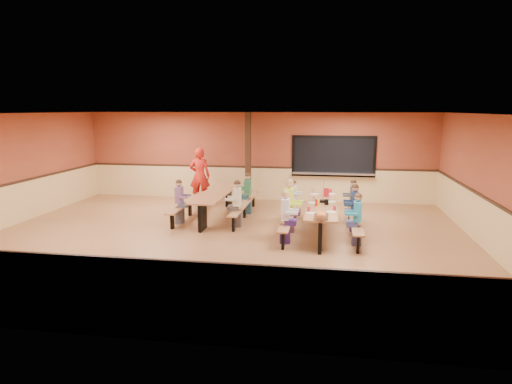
# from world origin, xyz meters

# --- Properties ---
(ground) EXTENTS (12.00, 12.00, 0.00)m
(ground) POSITION_xyz_m (0.00, 0.00, 0.00)
(ground) COLOR brown
(ground) RESTS_ON ground
(room_envelope) EXTENTS (12.04, 10.04, 3.02)m
(room_envelope) POSITION_xyz_m (0.00, 0.00, 0.69)
(room_envelope) COLOR brown
(room_envelope) RESTS_ON ground
(kitchen_pass_through) EXTENTS (2.78, 0.28, 1.38)m
(kitchen_pass_through) POSITION_xyz_m (2.60, 4.96, 1.49)
(kitchen_pass_through) COLOR black
(kitchen_pass_through) RESTS_ON ground
(structural_post) EXTENTS (0.18, 0.18, 3.00)m
(structural_post) POSITION_xyz_m (-0.20, 4.40, 1.50)
(structural_post) COLOR black
(structural_post) RESTS_ON ground
(cafeteria_table_main) EXTENTS (1.91, 3.70, 0.74)m
(cafeteria_table_main) POSITION_xyz_m (2.32, 0.96, 0.53)
(cafeteria_table_main) COLOR #9F663F
(cafeteria_table_main) RESTS_ON ground
(cafeteria_table_second) EXTENTS (1.91, 3.70, 0.74)m
(cafeteria_table_second) POSITION_xyz_m (-0.75, 2.25, 0.53)
(cafeteria_table_second) COLOR #9F663F
(cafeteria_table_second) RESTS_ON ground
(seated_child_white_left) EXTENTS (0.39, 0.32, 1.26)m
(seated_child_white_left) POSITION_xyz_m (1.49, -0.13, 0.63)
(seated_child_white_left) COLOR silver
(seated_child_white_left) RESTS_ON ground
(seated_adult_yellow) EXTENTS (0.44, 0.36, 1.35)m
(seated_adult_yellow) POSITION_xyz_m (1.49, 0.88, 0.67)
(seated_adult_yellow) COLOR #DAFC38
(seated_adult_yellow) RESTS_ON ground
(seated_child_grey_left) EXTENTS (0.33, 0.27, 1.12)m
(seated_child_grey_left) POSITION_xyz_m (1.49, 2.21, 0.56)
(seated_child_grey_left) COLOR silver
(seated_child_grey_left) RESTS_ON ground
(seated_child_teal_right) EXTENTS (0.37, 0.30, 1.21)m
(seated_child_teal_right) POSITION_xyz_m (3.14, -0.02, 0.61)
(seated_child_teal_right) COLOR teal
(seated_child_teal_right) RESTS_ON ground
(seated_child_navy_right) EXTENTS (0.37, 0.30, 1.21)m
(seated_child_navy_right) POSITION_xyz_m (3.14, 1.23, 0.61)
(seated_child_navy_right) COLOR navy
(seated_child_navy_right) RESTS_ON ground
(seated_child_char_right) EXTENTS (0.36, 0.29, 1.18)m
(seated_child_char_right) POSITION_xyz_m (3.14, 2.23, 0.59)
(seated_child_char_right) COLOR #45484E
(seated_child_char_right) RESTS_ON ground
(seated_child_purple_sec) EXTENTS (0.36, 0.30, 1.19)m
(seated_child_purple_sec) POSITION_xyz_m (-1.57, 1.32, 0.60)
(seated_child_purple_sec) COLOR #754F7B
(seated_child_purple_sec) RESTS_ON ground
(seated_child_green_sec) EXTENTS (0.37, 0.30, 1.22)m
(seated_child_green_sec) POSITION_xyz_m (0.08, 2.75, 0.61)
(seated_child_green_sec) COLOR #2E6C44
(seated_child_green_sec) RESTS_ON ground
(seated_child_tan_sec) EXTENTS (0.38, 0.31, 1.23)m
(seated_child_tan_sec) POSITION_xyz_m (0.08, 1.19, 0.62)
(seated_child_tan_sec) COLOR beige
(seated_child_tan_sec) RESTS_ON ground
(standing_woman) EXTENTS (0.73, 0.52, 1.86)m
(standing_woman) POSITION_xyz_m (-1.74, 3.93, 0.93)
(standing_woman) COLOR red
(standing_woman) RESTS_ON ground
(punch_pitcher) EXTENTS (0.16, 0.16, 0.22)m
(punch_pitcher) POSITION_xyz_m (2.41, 2.02, 0.85)
(punch_pitcher) COLOR red
(punch_pitcher) RESTS_ON cafeteria_table_main
(chip_bowl) EXTENTS (0.32, 0.32, 0.15)m
(chip_bowl) POSITION_xyz_m (2.33, -0.69, 0.81)
(chip_bowl) COLOR orange
(chip_bowl) RESTS_ON cafeteria_table_main
(napkin_dispenser) EXTENTS (0.10, 0.14, 0.13)m
(napkin_dispenser) POSITION_xyz_m (2.43, 0.91, 0.80)
(napkin_dispenser) COLOR black
(napkin_dispenser) RESTS_ON cafeteria_table_main
(condiment_mustard) EXTENTS (0.06, 0.06, 0.17)m
(condiment_mustard) POSITION_xyz_m (2.23, 0.73, 0.82)
(condiment_mustard) COLOR yellow
(condiment_mustard) RESTS_ON cafeteria_table_main
(condiment_ketchup) EXTENTS (0.06, 0.06, 0.17)m
(condiment_ketchup) POSITION_xyz_m (2.18, 0.69, 0.82)
(condiment_ketchup) COLOR #B2140F
(condiment_ketchup) RESTS_ON cafeteria_table_main
(table_paddle) EXTENTS (0.16, 0.16, 0.56)m
(table_paddle) POSITION_xyz_m (2.34, 1.18, 0.88)
(table_paddle) COLOR black
(table_paddle) RESTS_ON cafeteria_table_main
(place_settings) EXTENTS (0.65, 3.30, 0.11)m
(place_settings) POSITION_xyz_m (2.32, 0.96, 0.80)
(place_settings) COLOR beige
(place_settings) RESTS_ON cafeteria_table_main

